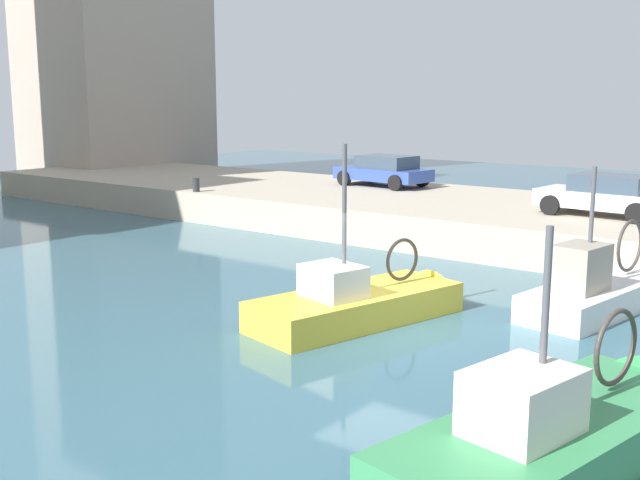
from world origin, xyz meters
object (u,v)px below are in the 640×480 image
at_px(fishing_boat_yellow, 369,314).
at_px(parked_car_white, 606,195).
at_px(fishing_boat_green, 567,448).
at_px(parked_car_blue, 384,170).
at_px(fishing_boat_white, 605,302).
at_px(mooring_bollard_mid, 196,185).

bearing_deg(fishing_boat_yellow, parked_car_white, -8.85).
xyz_separation_m(fishing_boat_green, parked_car_blue, (17.29, 14.50, 1.77)).
relative_size(fishing_boat_white, parked_car_white, 1.46).
bearing_deg(fishing_boat_white, fishing_boat_green, -165.26).
bearing_deg(mooring_bollard_mid, parked_car_white, -76.48).
relative_size(fishing_boat_yellow, fishing_boat_white, 1.02).
bearing_deg(parked_car_blue, fishing_boat_yellow, -147.76).
distance_m(parked_car_blue, mooring_bollard_mid, 7.89).
bearing_deg(fishing_boat_yellow, parked_car_blue, 32.24).
bearing_deg(fishing_boat_white, mooring_bollard_mid, 80.41).
bearing_deg(fishing_boat_white, parked_car_blue, 53.59).
bearing_deg(fishing_boat_yellow, mooring_bollard_mid, 61.69).
bearing_deg(parked_car_white, fishing_boat_yellow, 171.15).
height_order(fishing_boat_yellow, parked_car_white, fishing_boat_yellow).
relative_size(parked_car_blue, mooring_bollard_mid, 7.54).
height_order(parked_car_white, mooring_bollard_mid, parked_car_white).
bearing_deg(parked_car_blue, mooring_bollard_mid, 141.82).
height_order(fishing_boat_white, mooring_bollard_mid, fishing_boat_white).
bearing_deg(fishing_boat_green, parked_car_white, 16.66).
bearing_deg(mooring_bollard_mid, fishing_boat_white, -99.59).
bearing_deg(fishing_boat_white, parked_car_white, 19.03).
distance_m(fishing_boat_green, parked_car_blue, 22.63).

